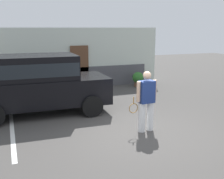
# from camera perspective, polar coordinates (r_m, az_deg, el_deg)

# --- Properties ---
(ground_plane) EXTENTS (40.00, 40.00, 0.00)m
(ground_plane) POSITION_cam_1_polar(r_m,az_deg,el_deg) (8.06, 5.57, -8.85)
(ground_plane) COLOR #423F3D
(parking_stripe_0) EXTENTS (0.12, 4.40, 0.01)m
(parking_stripe_0) POSITION_cam_1_polar(r_m,az_deg,el_deg) (8.70, -19.96, -7.91)
(parking_stripe_0) COLOR silver
(parking_stripe_0) RESTS_ON ground_plane
(house_frontage) EXTENTS (8.44, 0.40, 2.96)m
(house_frontage) POSITION_cam_1_polar(r_m,az_deg,el_deg) (13.92, -6.79, 6.13)
(house_frontage) COLOR silver
(house_frontage) RESTS_ON ground_plane
(parked_suv) EXTENTS (4.65, 2.26, 2.05)m
(parked_suv) POSITION_cam_1_polar(r_m,az_deg,el_deg) (9.81, -15.09, 1.62)
(parked_suv) COLOR black
(parked_suv) RESTS_ON ground_plane
(tennis_player_man) EXTENTS (0.91, 0.31, 1.76)m
(tennis_player_man) POSITION_cam_1_polar(r_m,az_deg,el_deg) (7.94, 7.09, -2.31)
(tennis_player_man) COLOR white
(tennis_player_man) RESTS_ON ground_plane
(potted_plant_by_porch) EXTENTS (0.57, 0.57, 0.75)m
(potted_plant_by_porch) POSITION_cam_1_polar(r_m,az_deg,el_deg) (14.16, 5.38, 2.28)
(potted_plant_by_porch) COLOR brown
(potted_plant_by_porch) RESTS_ON ground_plane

